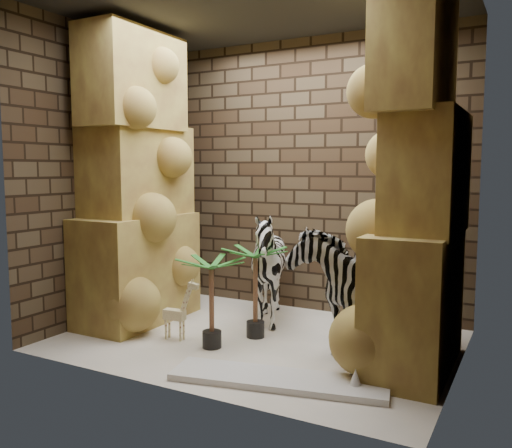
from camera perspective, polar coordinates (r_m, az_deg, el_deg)
The scene contains 14 objects.
floor at distance 5.02m, azimuth 0.01°, elevation -12.41°, with size 3.50×3.50×0.00m, color white.
ceiling at distance 4.96m, azimuth 0.01°, elevation 22.57°, with size 3.50×3.50×0.00m, color #282724.
wall_back at distance 5.89m, azimuth 5.77°, elevation 5.15°, with size 3.50×3.50×0.00m, color #352517.
wall_front at distance 3.70m, azimuth -9.17°, elevation 4.62°, with size 3.50×3.50×0.00m, color #352517.
wall_left at distance 5.79m, azimuth -15.50°, elevation 4.95°, with size 3.00×3.00×0.00m, color #352517.
wall_right at distance 4.23m, azimuth 21.50°, elevation 4.44°, with size 3.00×3.00×0.00m, color #352517.
rock_pillar_left at distance 5.56m, azimuth -12.88°, elevation 4.98°, with size 0.68×1.30×3.00m, color #C5B54F, non-canonical shape.
rock_pillar_right at distance 4.28m, azimuth 17.09°, elevation 4.60°, with size 0.58×1.25×3.00m, color #C5B54F, non-canonical shape.
zebra_right at distance 4.78m, azimuth 9.60°, elevation -5.18°, with size 0.61×1.12×1.33m, color white.
zebra_left at distance 5.36m, azimuth 1.33°, elevation -5.36°, with size 0.94×1.16×1.06m, color white.
giraffe_toy at distance 5.01m, azimuth -8.79°, elevation -8.92°, with size 0.31×0.10×0.60m, color #F8EAAF, non-canonical shape.
palm_front at distance 4.99m, azimuth -0.07°, elevation -7.32°, with size 0.36×0.36×0.87m, color #1E7025, non-canonical shape.
palm_back at distance 4.72m, azimuth -4.81°, elevation -8.41°, with size 0.36×0.36×0.82m, color #1E7025, non-canonical shape.
surfboard at distance 4.09m, azimuth 2.39°, elevation -16.40°, with size 1.62×0.40×0.05m, color white.
Camera 1 is at (2.24, -4.20, 1.59)m, focal length 37.10 mm.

